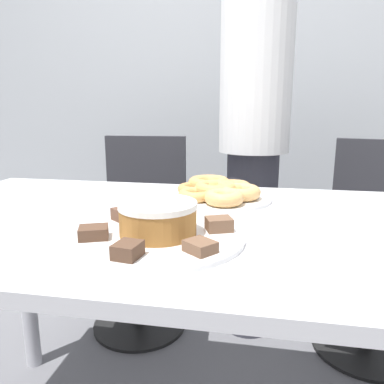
{
  "coord_description": "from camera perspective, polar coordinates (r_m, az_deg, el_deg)",
  "views": [
    {
      "loc": [
        0.19,
        -0.86,
        1.03
      ],
      "look_at": [
        0.02,
        0.04,
        0.82
      ],
      "focal_mm": 35.0,
      "sensor_mm": 36.0,
      "label": 1
    }
  ],
  "objects": [
    {
      "name": "wall_back",
      "position": [
        2.39,
        6.2,
        19.27
      ],
      "size": [
        8.0,
        0.05,
        2.6
      ],
      "color": "#B2B7BC",
      "rests_on": "ground_plane"
    },
    {
      "name": "table",
      "position": [
        0.95,
        -1.77,
        -9.87
      ],
      "size": [
        1.51,
        0.82,
        0.76
      ],
      "color": "silver",
      "rests_on": "ground_plane"
    },
    {
      "name": "person_standing",
      "position": [
        1.65,
        9.41,
        8.05
      ],
      "size": [
        0.3,
        0.3,
        1.68
      ],
      "color": "#383842",
      "rests_on": "ground_plane"
    },
    {
      "name": "office_chair_left",
      "position": [
        1.8,
        -7.86,
        -6.91
      ],
      "size": [
        0.47,
        0.47,
        0.89
      ],
      "rotation": [
        0.0,
        0.0,
        0.06
      ],
      "color": "black",
      "rests_on": "ground_plane"
    },
    {
      "name": "office_chair_right",
      "position": [
        1.79,
        26.04,
        -8.34
      ],
      "size": [
        0.54,
        0.54,
        0.89
      ],
      "rotation": [
        0.0,
        0.0,
        -0.25
      ],
      "color": "black",
      "rests_on": "ground_plane"
    },
    {
      "name": "plate_cake",
      "position": [
        0.78,
        -5.15,
        -6.75
      ],
      "size": [
        0.36,
        0.36,
        0.01
      ],
      "color": "white",
      "rests_on": "table"
    },
    {
      "name": "plate_donuts",
      "position": [
        1.11,
        3.6,
        -0.78
      ],
      "size": [
        0.33,
        0.33,
        0.01
      ],
      "color": "white",
      "rests_on": "table"
    },
    {
      "name": "frosted_cake",
      "position": [
        0.77,
        -5.21,
        -3.99
      ],
      "size": [
        0.16,
        0.16,
        0.07
      ],
      "color": "#9E662D",
      "rests_on": "plate_cake"
    },
    {
      "name": "lamington_0",
      "position": [
        0.68,
        1.26,
        -8.3
      ],
      "size": [
        0.07,
        0.07,
        0.02
      ],
      "rotation": [
        0.0,
        0.0,
        5.61
      ],
      "color": "brown",
      "rests_on": "plate_cake"
    },
    {
      "name": "lamington_1",
      "position": [
        0.8,
        4.12,
        -4.89
      ],
      "size": [
        0.07,
        0.06,
        0.03
      ],
      "rotation": [
        0.0,
        0.0,
        6.65
      ],
      "color": "brown",
      "rests_on": "plate_cake"
    },
    {
      "name": "lamington_2",
      "position": [
        0.89,
        -1.77,
        -2.99
      ],
      "size": [
        0.05,
        0.06,
        0.03
      ],
      "rotation": [
        0.0,
        0.0,
        7.7
      ],
      "color": "brown",
      "rests_on": "plate_cake"
    },
    {
      "name": "lamington_3",
      "position": [
        0.88,
        -10.12,
        -3.37
      ],
      "size": [
        0.07,
        0.07,
        0.03
      ],
      "rotation": [
        0.0,
        0.0,
        8.75
      ],
      "color": "brown",
      "rests_on": "plate_cake"
    },
    {
      "name": "lamington_4",
      "position": [
        0.78,
        -14.77,
        -5.98
      ],
      "size": [
        0.07,
        0.07,
        0.02
      ],
      "rotation": [
        0.0,
        0.0,
        9.8
      ],
      "color": "#513828",
      "rests_on": "plate_cake"
    },
    {
      "name": "lamington_5",
      "position": [
        0.67,
        -9.78,
        -8.73
      ],
      "size": [
        0.05,
        0.06,
        0.03
      ],
      "rotation": [
        0.0,
        0.0,
        10.84
      ],
      "color": "#513828",
      "rests_on": "plate_cake"
    },
    {
      "name": "donut_0",
      "position": [
        1.11,
        3.61,
        0.48
      ],
      "size": [
        0.13,
        0.13,
        0.04
      ],
      "color": "tan",
      "rests_on": "plate_donuts"
    },
    {
      "name": "donut_1",
      "position": [
        1.08,
        7.25,
        -0.02
      ],
      "size": [
        0.12,
        0.12,
        0.04
      ],
      "color": "#E5AD66",
      "rests_on": "plate_donuts"
    },
    {
      "name": "donut_2",
      "position": [
        1.15,
        6.31,
        0.72
      ],
      "size": [
        0.11,
        0.11,
        0.04
      ],
      "color": "tan",
      "rests_on": "plate_donuts"
    },
    {
      "name": "donut_3",
      "position": [
        1.19,
        2.6,
        1.34
      ],
      "size": [
        0.13,
        0.13,
        0.04
      ],
      "color": "tan",
      "rests_on": "plate_donuts"
    },
    {
      "name": "donut_4",
      "position": [
        1.14,
        0.34,
        0.49
      ],
      "size": [
        0.1,
        0.1,
        0.03
      ],
      "color": "#D18E4C",
      "rests_on": "plate_donuts"
    },
    {
      "name": "donut_5",
      "position": [
        1.06,
        0.67,
        -0.4
      ],
      "size": [
        0.1,
        0.1,
        0.03
      ],
      "color": "tan",
      "rests_on": "plate_donuts"
    },
    {
      "name": "donut_6",
      "position": [
        1.01,
        4.91,
        -0.88
      ],
      "size": [
        0.11,
        0.11,
        0.04
      ],
      "color": "#E5AD66",
      "rests_on": "plate_donuts"
    }
  ]
}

